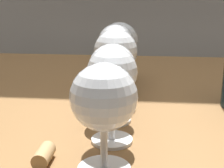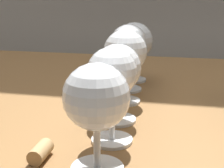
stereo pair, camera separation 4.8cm
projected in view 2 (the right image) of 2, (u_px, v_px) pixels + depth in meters
dining_table at (144, 134)px, 0.75m from camera, size 1.32×0.89×0.74m
wine_glass_merlot at (96, 99)px, 0.40m from camera, size 0.08×0.08×0.14m
wine_glass_amber at (112, 75)px, 0.48m from camera, size 0.07×0.07×0.14m
wine_glass_cabernet at (117, 70)px, 0.56m from camera, size 0.08×0.08×0.14m
wine_glass_pinot at (125, 54)px, 0.65m from camera, size 0.09×0.09×0.15m
wine_glass_port at (128, 45)px, 0.73m from camera, size 0.08×0.08×0.15m
wine_glass_chardonnay at (134, 42)px, 0.81m from camera, size 0.09×0.09×0.15m
cork at (41, 152)px, 0.45m from camera, size 0.02×0.04×0.02m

